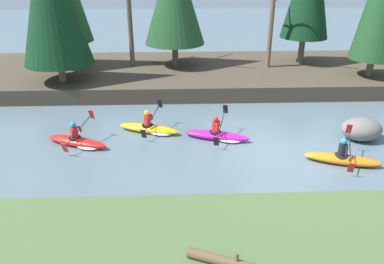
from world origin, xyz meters
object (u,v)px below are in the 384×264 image
Objects in this scene: kayaker_trailing at (151,128)px; boulder_midstream at (361,129)px; kayaker_far_back at (79,141)px; kayaker_middle at (219,135)px; driftwood_log at (228,262)px; kayaker_lead at (343,158)px.

kayaker_trailing is 8.75m from boulder_midstream.
kayaker_middle is at bearing 25.57° from kayaker_far_back.
kayaker_lead is at bearing 69.29° from driftwood_log.
kayaker_lead is at bearing -128.01° from boulder_midstream.
kayaker_far_back reaches higher than driftwood_log.
boulder_midstream is at bearing 22.80° from kayaker_far_back.
driftwood_log is (2.25, -8.32, 0.44)m from kayaker_trailing.
kayaker_trailing is at bearing 175.52° from kayaker_lead.
kayaker_middle is at bearing 107.20° from driftwood_log.
kayaker_far_back is 11.51m from boulder_midstream.
kayaker_far_back is 8.80m from driftwood_log.
kayaker_trailing is at bearing -178.57° from kayaker_middle.
kayaker_middle is 1.68× the size of boulder_midstream.
boulder_midstream is at bearing 15.00° from kayaker_middle.
kayaker_lead is 1.01× the size of kayaker_far_back.
kayaker_lead is 1.00× the size of kayaker_trailing.
kayaker_far_back reaches higher than boulder_midstream.
kayaker_lead and kayaker_far_back have the same top height.
kayaker_trailing is 1.67× the size of boulder_midstream.
kayaker_trailing reaches higher than boulder_midstream.
boulder_midstream is (1.53, 1.96, 0.24)m from kayaker_lead.
kayaker_middle is 7.56m from driftwood_log.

